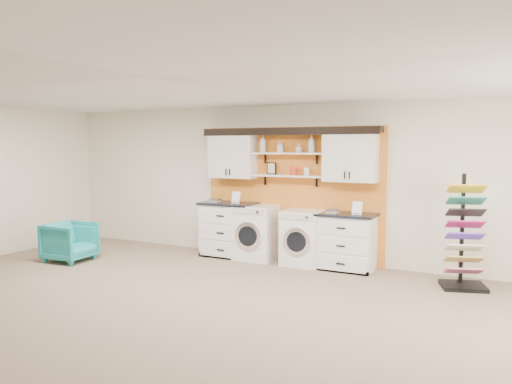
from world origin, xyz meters
The scene contains 22 objects.
floor centered at (0.00, 0.00, 0.00)m, with size 10.00×10.00×0.00m, color gray.
ceiling centered at (0.00, 0.00, 2.80)m, with size 10.00×10.00×0.00m, color white.
wall_back centered at (0.00, 4.00, 1.40)m, with size 10.00×10.00×0.00m, color silver.
accent_panel centered at (0.00, 3.96, 1.20)m, with size 3.40×0.07×2.40m, color orange.
upper_cabinet_left centered at (-1.13, 3.79, 1.88)m, with size 0.90×0.35×0.84m.
upper_cabinet_right centered at (1.13, 3.79, 1.88)m, with size 0.90×0.35×0.84m.
shelf_lower centered at (0.00, 3.80, 1.53)m, with size 1.32×0.28×0.03m, color white.
shelf_upper centered at (0.00, 3.80, 1.93)m, with size 1.32×0.28×0.03m, color white.
crown_molding centered at (0.00, 3.81, 2.33)m, with size 3.30×0.41×0.13m.
picture_frame centered at (-0.35, 3.85, 1.66)m, with size 0.18×0.02×0.22m.
canister_red centered at (0.10, 3.80, 1.62)m, with size 0.11×0.11×0.16m, color red.
canister_cream centered at (0.35, 3.80, 1.61)m, with size 0.10×0.10×0.14m, color silver.
base_cabinet_left centered at (-1.13, 3.64, 0.51)m, with size 1.04×0.66×1.01m.
base_cabinet_right centered at (1.13, 3.64, 0.47)m, with size 0.97×0.66×0.95m.
washer centered at (-0.55, 3.64, 0.50)m, with size 0.71×0.71×0.99m.
dryer centered at (0.37, 3.64, 0.48)m, with size 0.68×0.71×0.95m.
sample_rack centered at (2.96, 3.36, 0.53)m, with size 0.73×0.66×1.66m.
armchair centered at (-3.48, 2.01, 0.35)m, with size 0.74×0.77×0.70m, color teal.
soap_bottle_a centered at (-0.51, 3.80, 2.10)m, with size 0.12×0.12×0.31m, color silver.
soap_bottle_b centered at (-0.16, 3.80, 2.05)m, with size 0.09×0.09×0.20m, color silver.
soap_bottle_c centered at (0.20, 3.80, 2.02)m, with size 0.12×0.12×0.15m, color silver.
soap_bottle_d centered at (0.43, 3.80, 2.10)m, with size 0.12×0.12×0.31m, color silver.
Camera 1 is at (3.49, -4.35, 2.06)m, focal length 35.00 mm.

